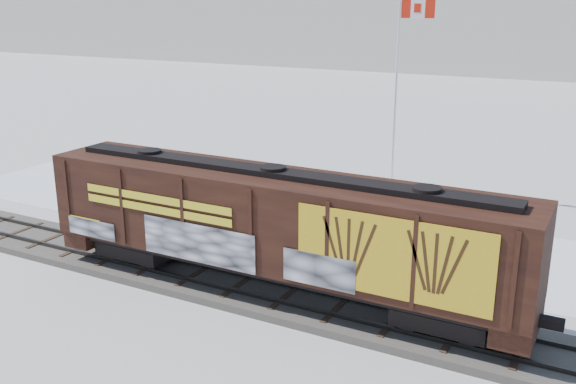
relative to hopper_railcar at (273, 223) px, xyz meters
The scene contains 8 objects.
ground 4.50m from the hopper_railcar, behind, with size 500.00×500.00×0.00m, color white.
rail_track 4.41m from the hopper_railcar, behind, with size 50.00×3.40×0.43m.
parking_strip 8.75m from the hopper_railcar, 114.55° to the left, with size 40.00×8.00×0.03m, color white.
hopper_railcar is the anchor object (origin of this frame).
flagpole 14.56m from the hopper_railcar, 92.07° to the left, with size 2.30×0.90×10.79m.
car_silver 9.71m from the hopper_railcar, 126.37° to the left, with size 1.79×4.44×1.51m, color #AAADB2.
car_white 8.98m from the hopper_railcar, 137.20° to the left, with size 1.57×4.49×1.48m, color silver.
car_dark 7.18m from the hopper_railcar, 90.76° to the left, with size 1.91×4.71×1.37m, color #21242A.
Camera 1 is at (13.97, -18.56, 10.44)m, focal length 40.00 mm.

